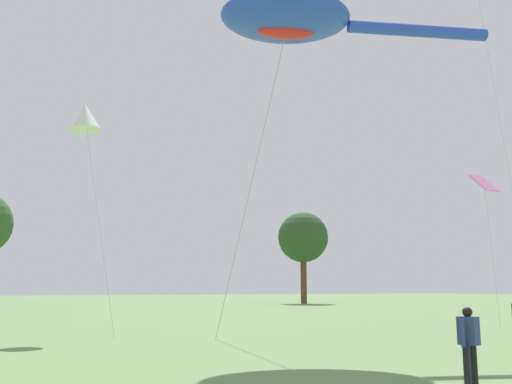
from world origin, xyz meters
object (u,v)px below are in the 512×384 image
at_px(person_grey_haired_man, 469,339).
at_px(tree_broad_distant, 303,238).
at_px(big_show_kite, 292,19).
at_px(small_kite_delta_white, 484,185).
at_px(small_kite_triangle_green, 85,117).

relative_size(person_grey_haired_man, tree_broad_distant, 0.13).
distance_m(big_show_kite, tree_broad_distant, 49.99).
distance_m(small_kite_delta_white, tree_broad_distant, 43.00).
xyz_separation_m(big_show_kite, small_kite_delta_white, (11.20, 1.72, -4.49)).
bearing_deg(big_show_kite, tree_broad_distant, -103.12).
xyz_separation_m(person_grey_haired_man, small_kite_triangle_green, (-3.73, 15.28, 7.69)).
relative_size(small_kite_triangle_green, small_kite_delta_white, 1.35).
bearing_deg(small_kite_delta_white, small_kite_triangle_green, -118.54).
height_order(big_show_kite, person_grey_haired_man, big_show_kite).
bearing_deg(small_kite_triangle_green, tree_broad_distant, -160.53).
distance_m(person_grey_haired_man, small_kite_triangle_green, 17.51).
bearing_deg(big_show_kite, person_grey_haired_man, 101.38).
distance_m(big_show_kite, small_kite_delta_white, 12.19).
bearing_deg(big_show_kite, small_kite_triangle_green, -34.53).
bearing_deg(small_kite_triangle_green, small_kite_delta_white, 134.57).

